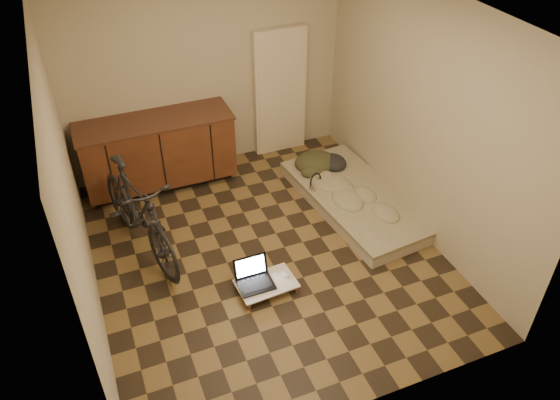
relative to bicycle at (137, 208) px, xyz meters
name	(u,v)px	position (x,y,z in m)	size (l,w,h in m)	color
room_shell	(264,149)	(1.20, -0.52, 0.73)	(3.50, 4.00, 2.60)	brown
cabinets	(158,152)	(0.45, 1.18, -0.10)	(1.84, 0.62, 0.91)	black
appliance_panel	(280,92)	(2.15, 1.42, 0.28)	(0.70, 0.10, 1.70)	#F3E1C0
bicycle	(137,208)	(0.00, 0.00, 0.00)	(0.52, 1.76, 1.14)	black
futon	(356,199)	(2.50, -0.14, -0.48)	(1.17, 2.11, 0.17)	beige
clothing_pile	(321,158)	(2.36, 0.57, -0.28)	(0.57, 0.48, 0.23)	#373820
headphones	(316,181)	(2.11, 0.17, -0.32)	(0.24, 0.22, 0.16)	black
lap_desk	(266,284)	(1.01, -1.05, -0.49)	(0.60, 0.41, 0.10)	brown
laptop	(254,278)	(0.90, -0.99, -0.42)	(0.35, 0.31, 0.24)	black
mouse	(285,274)	(1.22, -1.02, -0.46)	(0.06, 0.11, 0.04)	white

